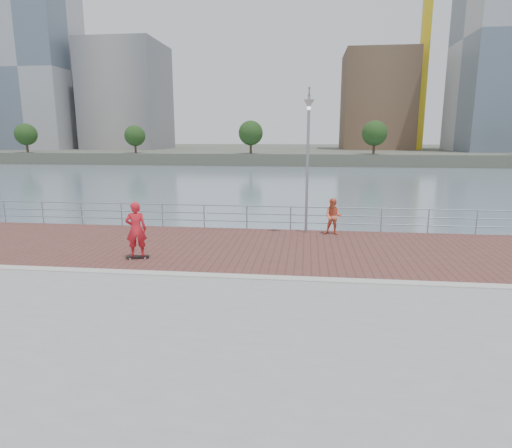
# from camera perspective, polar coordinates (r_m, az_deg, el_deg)

# --- Properties ---
(water) EXTENTS (400.00, 400.00, 0.00)m
(water) POSITION_cam_1_polar(r_m,az_deg,el_deg) (14.16, -0.99, -14.89)
(water) COLOR slate
(water) RESTS_ON ground
(seawall) EXTENTS (40.00, 24.00, 2.00)m
(seawall) POSITION_cam_1_polar(r_m,az_deg,el_deg) (9.40, -5.47, -23.01)
(seawall) COLOR gray
(seawall) RESTS_ON ground
(brick_lane) EXTENTS (40.00, 6.80, 0.02)m
(brick_lane) POSITION_cam_1_polar(r_m,az_deg,el_deg) (16.79, 0.64, -3.20)
(brick_lane) COLOR brown
(brick_lane) RESTS_ON seawall
(curb) EXTENTS (40.00, 0.40, 0.06)m
(curb) POSITION_cam_1_polar(r_m,az_deg,el_deg) (13.37, -1.02, -7.09)
(curb) COLOR #B7B5AD
(curb) RESTS_ON seawall
(far_shore) EXTENTS (320.00, 95.00, 2.50)m
(far_shore) POSITION_cam_1_polar(r_m,az_deg,el_deg) (135.14, 6.11, 9.58)
(far_shore) COLOR #4C5142
(far_shore) RESTS_ON ground
(guardrail) EXTENTS (39.06, 0.06, 1.13)m
(guardrail) POSITION_cam_1_polar(r_m,az_deg,el_deg) (19.94, 1.69, 1.21)
(guardrail) COLOR #8C9EA8
(guardrail) RESTS_ON brick_lane
(street_lamp) EXTENTS (0.44, 1.28, 6.06)m
(street_lamp) POSITION_cam_1_polar(r_m,az_deg,el_deg) (18.59, 6.97, 11.55)
(street_lamp) COLOR gray
(street_lamp) RESTS_ON brick_lane
(skateboard) EXTENTS (0.83, 0.45, 0.09)m
(skateboard) POSITION_cam_1_polar(r_m,az_deg,el_deg) (15.90, -15.50, -4.20)
(skateboard) COLOR black
(skateboard) RESTS_ON brick_lane
(skateboarder) EXTENTS (0.83, 0.67, 1.97)m
(skateboarder) POSITION_cam_1_polar(r_m,az_deg,el_deg) (15.66, -15.70, -0.69)
(skateboarder) COLOR red
(skateboarder) RESTS_ON skateboard
(bystander) EXTENTS (0.89, 0.75, 1.61)m
(bystander) POSITION_cam_1_polar(r_m,az_deg,el_deg) (19.14, 10.27, 0.97)
(bystander) COLOR #F16F46
(bystander) RESTS_ON brick_lane
(tower_crane) EXTENTS (47.00, 2.00, 50.70)m
(tower_crane) POSITION_cam_1_polar(r_m,az_deg,el_deg) (122.82, 20.58, 24.84)
(tower_crane) COLOR gold
(tower_crane) RESTS_ON far_shore
(skyline) EXTENTS (233.00, 41.00, 72.82)m
(skyline) POSITION_cam_1_polar(r_m,az_deg,el_deg) (121.76, 21.37, 20.16)
(skyline) COLOR #ADA38E
(skyline) RESTS_ON far_shore
(shoreline_trees) EXTENTS (169.78, 5.17, 6.89)m
(shoreline_trees) POSITION_cam_1_polar(r_m,az_deg,el_deg) (91.89, 20.18, 11.23)
(shoreline_trees) COLOR #473323
(shoreline_trees) RESTS_ON far_shore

